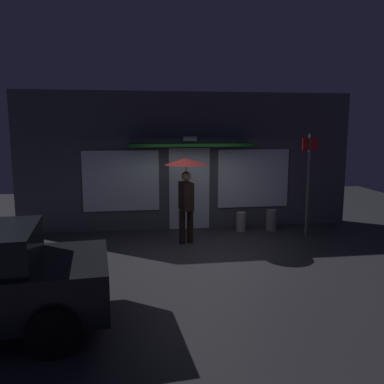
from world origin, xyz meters
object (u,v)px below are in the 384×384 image
Objects in this scene: sidewalk_bollard at (241,222)px; sidewalk_bollard_2 at (272,220)px; street_sign_post at (308,179)px; person_with_umbrella at (186,180)px.

sidewalk_bollard_2 is (0.83, -0.05, 0.03)m from sidewalk_bollard.
street_sign_post reaches higher than sidewalk_bollard_2.
sidewalk_bollard is at bearing 108.90° from person_with_umbrella.
street_sign_post reaches higher than sidewalk_bollard.
sidewalk_bollard_2 is at bearing 98.68° from person_with_umbrella.
street_sign_post is (3.13, 0.22, -0.06)m from person_with_umbrella.
street_sign_post is at bearing -44.35° from sidewalk_bollard_2.
sidewalk_bollard is (1.61, 0.94, -1.27)m from person_with_umbrella.
sidewalk_bollard is 0.90× the size of sidewalk_bollard_2.
sidewalk_bollard_2 is at bearing 135.65° from street_sign_post.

